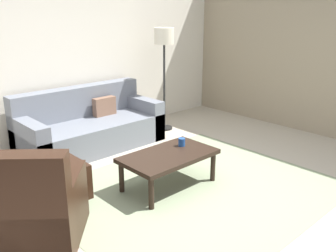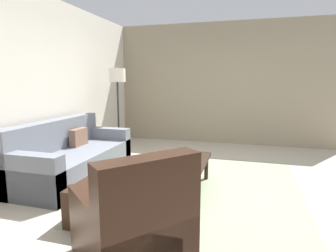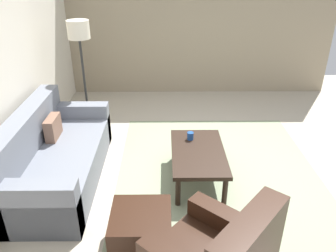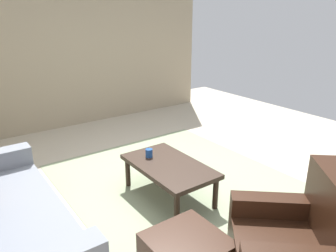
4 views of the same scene
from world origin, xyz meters
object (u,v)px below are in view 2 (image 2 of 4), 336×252
object	(u,v)px
couch_main	(69,158)
cup	(182,151)
coffee_table	(182,164)
lamp_standing	(117,84)
ottoman	(101,203)
armchair_leather	(136,228)

from	to	relation	value
couch_main	cup	distance (m)	1.75
coffee_table	lamp_standing	xyz separation A→B (m)	(1.43, 1.63, 1.05)
ottoman	cup	bearing A→B (deg)	-21.71
coffee_table	lamp_standing	bearing A→B (deg)	48.89
coffee_table	lamp_standing	size ratio (longest dim) A/B	0.64
ottoman	cup	xyz separation A→B (m)	(1.38, -0.55, 0.26)
armchair_leather	lamp_standing	xyz separation A→B (m)	(3.06, 1.63, 1.10)
armchair_leather	lamp_standing	bearing A→B (deg)	28.09
ottoman	couch_main	bearing A→B (deg)	46.50
cup	lamp_standing	distance (m)	2.15
couch_main	cup	xyz separation A→B (m)	(0.27, -1.72, 0.16)
couch_main	coffee_table	distance (m)	1.80
armchair_leather	coffee_table	xyz separation A→B (m)	(1.63, -0.00, 0.05)
couch_main	armchair_leather	distance (m)	2.45
couch_main	lamp_standing	world-z (taller)	lamp_standing
armchair_leather	cup	distance (m)	1.93
cup	ottoman	bearing A→B (deg)	158.29
ottoman	armchair_leather	bearing A→B (deg)	-130.88
coffee_table	lamp_standing	distance (m)	2.41
armchair_leather	coffee_table	size ratio (longest dim) A/B	1.03
ottoman	cup	distance (m)	1.51
coffee_table	armchair_leather	bearing A→B (deg)	179.96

